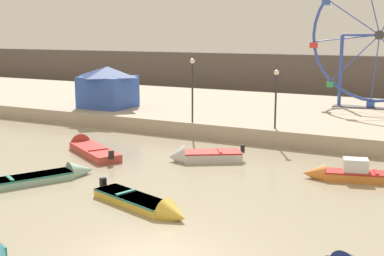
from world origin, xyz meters
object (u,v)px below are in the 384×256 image
motorboat_orange_hull (350,174)px  promenade_lamp_far (192,81)px  ferris_wheel_blue_frame (379,38)px  motorboat_faded_red (87,148)px  motorboat_mustard_yellow (148,205)px  motorboat_seafoam (46,177)px  carnival_booth_blue_tent (108,86)px  promenade_lamp_near (276,90)px  motorboat_pale_grey (200,156)px

motorboat_orange_hull → promenade_lamp_far: size_ratio=1.18×
ferris_wheel_blue_frame → promenade_lamp_far: ferris_wheel_blue_frame is taller
motorboat_faded_red → promenade_lamp_far: (3.31, 6.84, 3.48)m
motorboat_faded_red → promenade_lamp_far: promenade_lamp_far is taller
ferris_wheel_blue_frame → promenade_lamp_far: (-9.78, -12.05, -2.75)m
motorboat_mustard_yellow → ferris_wheel_blue_frame: (4.51, 25.66, 6.25)m
motorboat_seafoam → promenade_lamp_far: promenade_lamp_far is taller
motorboat_mustard_yellow → carnival_booth_blue_tent: (-14.36, 16.41, 2.48)m
motorboat_faded_red → ferris_wheel_blue_frame: ferris_wheel_blue_frame is taller
promenade_lamp_far → carnival_booth_blue_tent: bearing=162.8°
motorboat_mustard_yellow → motorboat_orange_hull: bearing=68.9°
motorboat_faded_red → promenade_lamp_near: 11.88m
motorboat_faded_red → motorboat_orange_hull: (14.74, 1.15, 0.09)m
motorboat_orange_hull → promenade_lamp_near: (-5.77, 5.97, 3.07)m
carnival_booth_blue_tent → promenade_lamp_near: 14.98m
motorboat_faded_red → motorboat_seafoam: 6.00m
motorboat_seafoam → promenade_lamp_far: bearing=21.8°
motorboat_orange_hull → motorboat_mustard_yellow: 10.03m
carnival_booth_blue_tent → promenade_lamp_far: promenade_lamp_far is taller
motorboat_mustard_yellow → promenade_lamp_near: promenade_lamp_near is taller
ferris_wheel_blue_frame → promenade_lamp_far: size_ratio=2.60×
motorboat_mustard_yellow → motorboat_pale_grey: bearing=119.3°
promenade_lamp_far → ferris_wheel_blue_frame: bearing=51.0°
motorboat_faded_red → carnival_booth_blue_tent: carnival_booth_blue_tent is taller
motorboat_orange_hull → carnival_booth_blue_tent: bearing=-37.9°
motorboat_pale_grey → ferris_wheel_blue_frame: bearing=-141.9°
motorboat_orange_hull → carnival_booth_blue_tent: 22.34m
promenade_lamp_near → ferris_wheel_blue_frame: bearing=70.7°
motorboat_mustard_yellow → motorboat_seafoam: motorboat_mustard_yellow is taller
motorboat_pale_grey → motorboat_seafoam: size_ratio=0.71×
motorboat_mustard_yellow → motorboat_faded_red: bearing=158.6°
motorboat_faded_red → motorboat_pale_grey: 6.93m
motorboat_faded_red → motorboat_seafoam: (2.13, -5.61, -0.03)m
motorboat_orange_hull → promenade_lamp_near: bearing=-61.3°
promenade_lamp_near → motorboat_mustard_yellow: bearing=-91.6°
ferris_wheel_blue_frame → carnival_booth_blue_tent: (-18.87, -9.24, -3.77)m
motorboat_mustard_yellow → ferris_wheel_blue_frame: bearing=96.8°
motorboat_faded_red → motorboat_seafoam: bearing=140.9°
motorboat_mustard_yellow → promenade_lamp_far: size_ratio=1.23×
carnival_booth_blue_tent → promenade_lamp_near: size_ratio=1.15×
promenade_lamp_near → promenade_lamp_far: bearing=-177.2°
promenade_lamp_far → motorboat_seafoam: bearing=-95.4°
motorboat_mustard_yellow → promenade_lamp_near: size_ratio=1.41×
carnival_booth_blue_tent → promenade_lamp_near: promenade_lamp_near is taller
motorboat_orange_hull → ferris_wheel_blue_frame: (-1.65, 17.74, 6.13)m
ferris_wheel_blue_frame → promenade_lamp_far: 15.76m
motorboat_faded_red → promenade_lamp_near: promenade_lamp_near is taller
motorboat_seafoam → promenade_lamp_far: 12.99m
motorboat_orange_hull → motorboat_pale_grey: 7.91m
carnival_booth_blue_tent → promenade_lamp_far: size_ratio=1.00×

